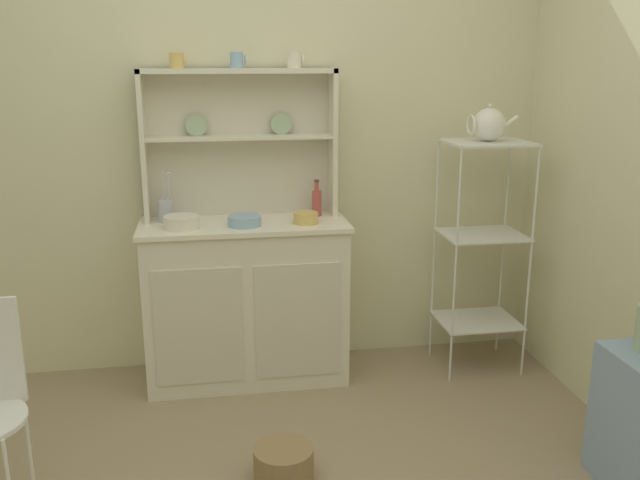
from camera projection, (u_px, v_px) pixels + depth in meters
wall_back at (244, 137)px, 3.60m from camera, size 3.84×0.05×2.50m
hutch_cabinet at (246, 299)px, 3.56m from camera, size 1.05×0.45×0.85m
hutch_shelf_unit at (239, 132)px, 3.50m from camera, size 0.98×0.18×0.75m
bakers_rack at (482, 233)px, 3.62m from camera, size 0.43×0.35×1.24m
floor_basket at (284, 463)px, 2.77m from camera, size 0.24×0.24×0.14m
cup_gold_0 at (177, 60)px, 3.32m from camera, size 0.08×0.07×0.08m
cup_sky_1 at (237, 60)px, 3.37m from camera, size 0.08×0.06×0.08m
cup_cream_2 at (294, 60)px, 3.41m from camera, size 0.08×0.07×0.08m
bowl_mixing_large at (181, 222)px, 3.33m from camera, size 0.17×0.17×0.06m
bowl_floral_medium at (244, 221)px, 3.38m from camera, size 0.16×0.16×0.05m
bowl_cream_small at (306, 218)px, 3.43m from camera, size 0.12×0.12×0.06m
jam_bottle at (317, 202)px, 3.58m from camera, size 0.05×0.05×0.19m
utensil_jar at (166, 210)px, 3.45m from camera, size 0.08×0.08×0.25m
porcelain_teapot at (489, 125)px, 3.47m from camera, size 0.26×0.17×0.19m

